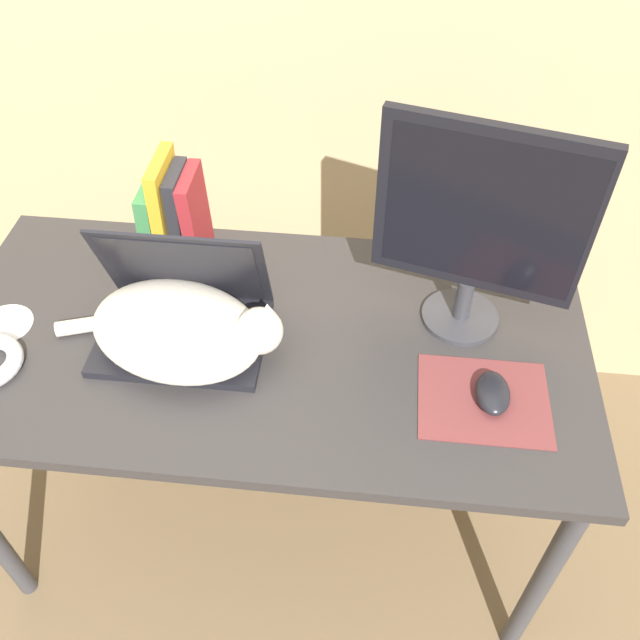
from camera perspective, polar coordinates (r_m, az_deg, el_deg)
ground_plane at (r=1.91m, az=-5.13°, el=-24.68°), size 12.00×12.00×0.00m
desk at (r=1.49m, az=-4.55°, el=-3.43°), size 1.36×0.69×0.75m
laptop at (r=1.43m, az=-11.47°, el=0.32°), size 0.35×0.25×0.25m
cat at (r=1.39m, az=-11.52°, el=-0.78°), size 0.49×0.35×0.14m
external_monitor at (r=1.33m, az=13.30°, el=7.82°), size 0.40×0.16×0.47m
mousepad at (r=1.36m, az=13.62°, el=-6.56°), size 0.25×0.21×0.00m
computer_mouse at (r=1.35m, az=14.35°, el=-5.97°), size 0.07×0.11×0.03m
book_row at (r=1.59m, az=-12.28°, el=8.67°), size 0.14×0.15×0.26m
cd_disc at (r=1.60m, az=-25.03°, el=-0.33°), size 0.12×0.12×0.00m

